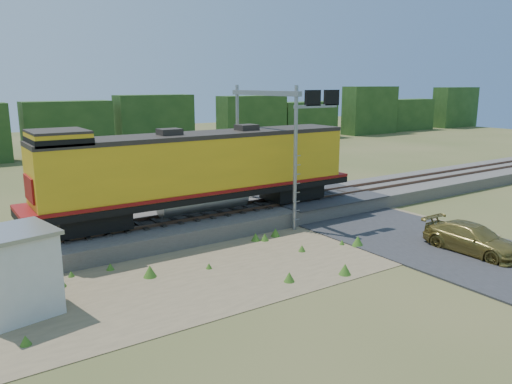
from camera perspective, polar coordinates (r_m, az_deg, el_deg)
ground at (r=22.35m, az=3.53°, el=-7.51°), size 140.00×140.00×0.00m
ballast at (r=27.00m, az=-4.23°, el=-3.11°), size 70.00×5.00×0.80m
rails at (r=26.88m, az=-4.25°, el=-2.13°), size 70.00×1.54×0.16m
dirt_shoulder at (r=21.65m, az=-1.54°, el=-8.12°), size 26.00×8.00×0.03m
road at (r=27.42m, az=14.29°, el=-3.91°), size 7.00×66.00×0.86m
tree_line_north at (r=56.31m, az=-20.81°, el=6.95°), size 130.00×3.00×6.50m
weed_clumps at (r=20.62m, az=-4.50°, el=-9.27°), size 15.00×6.20×0.56m
locomotive at (r=25.84m, az=-6.58°, el=2.61°), size 18.00×2.75×4.64m
shed at (r=18.45m, az=-25.80°, el=-8.25°), size 2.88×2.88×2.92m
signal_gantry at (r=27.35m, az=2.44°, el=8.14°), size 2.97×6.20×7.48m
car at (r=24.78m, az=23.53°, el=-4.93°), size 1.94×4.59×1.32m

